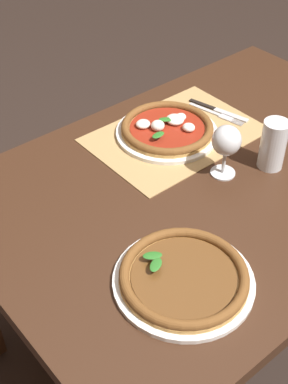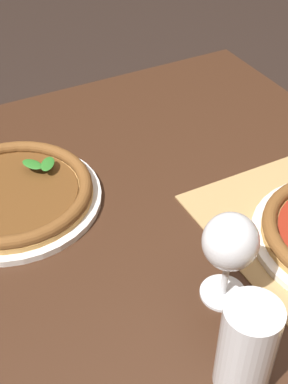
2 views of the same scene
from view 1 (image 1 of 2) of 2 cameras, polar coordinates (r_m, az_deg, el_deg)
name	(u,v)px [view 1 (image 1 of 2)]	position (r m, az deg, el deg)	size (l,w,h in m)	color
ground_plane	(199,329)	(2.05, 5.89, -14.33)	(24.00, 24.00, 0.00)	black
dining_table	(214,199)	(1.57, 7.46, -0.74)	(1.37, 0.94, 0.74)	#382114
paper_placemat	(175,135)	(1.64, 3.33, 6.10)	(0.50, 0.35, 0.00)	#A88451
pizza_near	(167,129)	(1.63, 2.48, 6.74)	(0.31, 0.31, 0.05)	silver
pizza_far	(184,277)	(1.20, 4.26, -9.08)	(0.32, 0.32, 0.04)	silver
wine_glass	(226,142)	(1.44, 8.78, 5.24)	(0.08, 0.08, 0.16)	silver
pint_glass	(273,145)	(1.52, 13.60, 4.85)	(0.07, 0.07, 0.15)	silver
fork	(216,114)	(1.75, 7.71, 8.25)	(0.06, 0.20, 0.00)	#B7B7BC
knife	(218,110)	(1.77, 7.93, 8.62)	(0.07, 0.21, 0.01)	black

